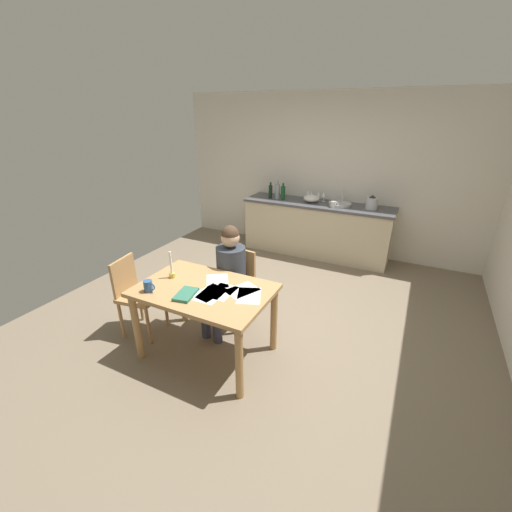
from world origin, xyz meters
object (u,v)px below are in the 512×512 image
object	(u,v)px
book_magazine	(186,294)
teacup_on_counter	(334,204)
sink_unit	(340,204)
person_seated	(228,273)
mixing_bowl	(311,198)
coffee_mug	(148,286)
wine_glass_by_kettle	(318,194)
bottle_wine_red	(283,192)
chair_side_empty	(136,292)
bottle_oil	(270,191)
candlestick	(172,270)
wine_glass_back_left	(311,193)
wine_glass_back_right	(308,193)
dining_table	(205,299)
bottle_vinegar	(277,191)
stovetop_kettle	(372,203)
chair_at_table	(236,283)
wine_glass_near_sink	(324,195)

from	to	relation	value
book_magazine	teacup_on_counter	world-z (taller)	teacup_on_counter
book_magazine	sink_unit	xyz separation A→B (m)	(0.62, 3.19, 0.16)
person_seated	mixing_bowl	xyz separation A→B (m)	(0.12, 2.50, 0.28)
coffee_mug	book_magazine	world-z (taller)	coffee_mug
mixing_bowl	wine_glass_by_kettle	distance (m)	0.16
teacup_on_counter	sink_unit	bearing A→B (deg)	66.75
bottle_wine_red	chair_side_empty	bearing A→B (deg)	-99.02
chair_side_empty	bottle_oil	size ratio (longest dim) A/B	3.19
candlestick	sink_unit	world-z (taller)	sink_unit
chair_side_empty	teacup_on_counter	world-z (taller)	teacup_on_counter
wine_glass_back_left	wine_glass_back_right	world-z (taller)	same
dining_table	mixing_bowl	size ratio (longest dim) A/B	4.84
bottle_vinegar	stovetop_kettle	xyz separation A→B (m)	(1.55, 0.03, -0.03)
person_seated	mixing_bowl	bearing A→B (deg)	87.16
mixing_bowl	chair_at_table	bearing A→B (deg)	-92.68
chair_side_empty	candlestick	xyz separation A→B (m)	(0.48, 0.06, 0.34)
candlestick	bottle_oil	world-z (taller)	bottle_oil
dining_table	wine_glass_back_left	size ratio (longest dim) A/B	8.22
coffee_mug	wine_glass_back_right	distance (m)	3.45
chair_at_table	bottle_vinegar	xyz separation A→B (m)	(-0.48, 2.31, 0.55)
book_magazine	stovetop_kettle	size ratio (longest dim) A/B	1.13
dining_table	person_seated	distance (m)	0.52
dining_table	book_magazine	xyz separation A→B (m)	(-0.07, -0.18, 0.13)
wine_glass_by_kettle	chair_at_table	bearing A→B (deg)	-94.20
bottle_vinegar	bottle_wine_red	bearing A→B (deg)	2.69
bottle_oil	wine_glass_by_kettle	size ratio (longest dim) A/B	1.77
chair_side_empty	mixing_bowl	distance (m)	3.22
book_magazine	wine_glass_back_left	world-z (taller)	wine_glass_back_left
book_magazine	bottle_vinegar	xyz separation A→B (m)	(-0.45, 3.15, 0.26)
stovetop_kettle	wine_glass_near_sink	size ratio (longest dim) A/B	1.43
chair_at_table	wine_glass_back_left	bearing A→B (deg)	88.63
book_magazine	wine_glass_back_right	world-z (taller)	wine_glass_back_right
sink_unit	bottle_oil	xyz separation A→B (m)	(-1.20, -0.05, 0.09)
bottle_wine_red	teacup_on_counter	distance (m)	0.92
wine_glass_by_kettle	bottle_oil	bearing A→B (deg)	-166.42
dining_table	person_seated	bearing A→B (deg)	95.69
wine_glass_near_sink	teacup_on_counter	distance (m)	0.39
person_seated	stovetop_kettle	world-z (taller)	person_seated
dining_table	bottle_oil	bearing A→B (deg)	102.35
wine_glass_back_left	wine_glass_near_sink	bearing A→B (deg)	0.00
bottle_oil	stovetop_kettle	bearing A→B (deg)	1.42
chair_side_empty	wine_glass_back_right	world-z (taller)	wine_glass_back_right
wine_glass_by_kettle	wine_glass_back_left	distance (m)	0.12
candlestick	mixing_bowl	world-z (taller)	candlestick
wine_glass_back_right	sink_unit	bearing A→B (deg)	-13.88
stovetop_kettle	wine_glass_by_kettle	bearing A→B (deg)	170.42
sink_unit	wine_glass_back_right	size ratio (longest dim) A/B	2.34
bottle_oil	wine_glass_by_kettle	distance (m)	0.82
chair_side_empty	wine_glass_back_left	bearing A→B (deg)	73.87
wine_glass_by_kettle	teacup_on_counter	world-z (taller)	wine_glass_by_kettle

